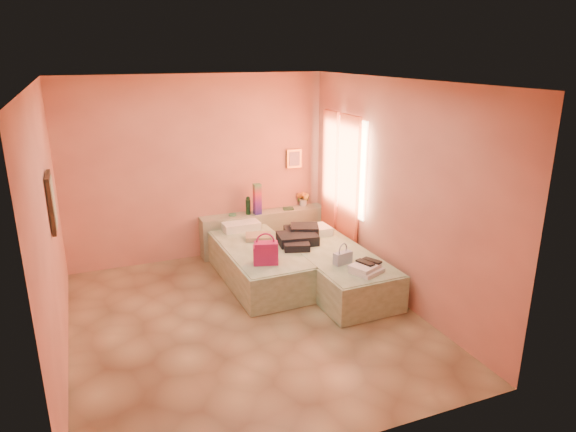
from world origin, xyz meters
The scene contains 16 objects.
ground centered at (0.00, 0.00, 0.00)m, with size 4.50×4.50×0.00m, color tan.
room_walls centered at (0.21, 0.57, 1.79)m, with size 4.02×4.51×2.81m.
headboard_ledge centered at (0.98, 2.10, 0.33)m, with size 2.05×0.30×0.65m, color gray.
bed_left centered at (0.51, 1.05, 0.25)m, with size 0.90×2.00×0.50m, color #B6CFA7.
bed_right centered at (1.41, 0.41, 0.25)m, with size 0.90×2.00×0.50m, color #B6CFA7.
water_bottle centered at (0.71, 2.08, 0.79)m, with size 0.08×0.08×0.27m, color #143922.
rainbow_box centered at (0.85, 2.04, 0.89)m, with size 0.11×0.11×0.49m, color #B61656.
small_dish centered at (0.46, 2.10, 0.66)m, with size 0.12×0.12×0.03m, color #4D8D5F.
green_book centered at (1.39, 2.08, 0.66)m, with size 0.17×0.12×0.03m, color #294E34.
flower_vase centered at (1.70, 2.18, 0.79)m, with size 0.21×0.21×0.28m, color silver.
magenta_handbag centered at (0.41, 0.45, 0.65)m, with size 0.32×0.18×0.30m, color #B61656.
khaki_garment centered at (0.63, 1.35, 0.53)m, with size 0.37×0.29×0.06m, color #9D8665.
clothes_pile centered at (1.13, 0.97, 0.59)m, with size 0.60×0.60×0.18m, color black.
blue_handbag centered at (1.33, 0.07, 0.58)m, with size 0.25×0.11×0.16m, color #3A5B8B.
towel_stack centered at (1.47, -0.28, 0.55)m, with size 0.35×0.30×0.10m, color white.
sandal_pair centered at (1.53, -0.23, 0.61)m, with size 0.18×0.24×0.02m, color black.
Camera 1 is at (-1.62, -5.29, 3.10)m, focal length 32.00 mm.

